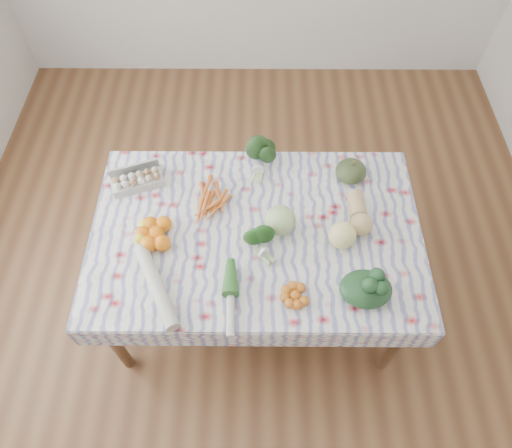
% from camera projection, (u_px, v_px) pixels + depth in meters
% --- Properties ---
extents(ground, '(4.50, 4.50, 0.00)m').
position_uv_depth(ground, '(256.00, 295.00, 2.92)').
color(ground, brown).
rests_on(ground, ground).
extents(dining_table, '(1.60, 1.00, 0.75)m').
position_uv_depth(dining_table, '(256.00, 239.00, 2.35)').
color(dining_table, brown).
rests_on(dining_table, ground).
extents(tablecloth, '(1.66, 1.06, 0.01)m').
position_uv_depth(tablecloth, '(256.00, 231.00, 2.29)').
color(tablecloth, white).
rests_on(tablecloth, dining_table).
extents(egg_carton, '(0.29, 0.19, 0.07)m').
position_uv_depth(egg_carton, '(137.00, 182.00, 2.41)').
color(egg_carton, '#BAB9B4').
rests_on(egg_carton, tablecloth).
extents(carrot_bunch, '(0.29, 0.28, 0.04)m').
position_uv_depth(carrot_bunch, '(208.00, 202.00, 2.36)').
color(carrot_bunch, orange).
rests_on(carrot_bunch, tablecloth).
extents(kale_bunch, '(0.17, 0.15, 0.15)m').
position_uv_depth(kale_bunch, '(259.00, 159.00, 2.45)').
color(kale_bunch, '#1E3C18').
rests_on(kale_bunch, tablecloth).
extents(kabocha_squash, '(0.18, 0.18, 0.11)m').
position_uv_depth(kabocha_squash, '(351.00, 171.00, 2.43)').
color(kabocha_squash, '#3B4925').
rests_on(kabocha_squash, tablecloth).
extents(cabbage, '(0.16, 0.16, 0.15)m').
position_uv_depth(cabbage, '(280.00, 220.00, 2.23)').
color(cabbage, '#A9C77B').
rests_on(cabbage, tablecloth).
extents(butternut_squash, '(0.12, 0.25, 0.11)m').
position_uv_depth(butternut_squash, '(359.00, 213.00, 2.28)').
color(butternut_squash, tan).
rests_on(butternut_squash, tablecloth).
extents(orange_cluster, '(0.27, 0.27, 0.09)m').
position_uv_depth(orange_cluster, '(156.00, 233.00, 2.22)').
color(orange_cluster, orange).
rests_on(orange_cluster, tablecloth).
extents(broccoli, '(0.21, 0.21, 0.11)m').
position_uv_depth(broccoli, '(257.00, 244.00, 2.18)').
color(broccoli, '#1C4915').
rests_on(broccoli, tablecloth).
extents(mandarin_cluster, '(0.19, 0.19, 0.05)m').
position_uv_depth(mandarin_cluster, '(295.00, 295.00, 2.06)').
color(mandarin_cluster, orange).
rests_on(mandarin_cluster, tablecloth).
extents(grapefruit, '(0.18, 0.18, 0.13)m').
position_uv_depth(grapefruit, '(342.00, 235.00, 2.19)').
color(grapefruit, '#F5E588').
rests_on(grapefruit, tablecloth).
extents(spinach_bag, '(0.29, 0.25, 0.11)m').
position_uv_depth(spinach_bag, '(366.00, 289.00, 2.05)').
color(spinach_bag, '#16351A').
rests_on(spinach_bag, tablecloth).
extents(daikon, '(0.27, 0.45, 0.07)m').
position_uv_depth(daikon, '(156.00, 286.00, 2.08)').
color(daikon, beige).
rests_on(daikon, tablecloth).
extents(leek, '(0.05, 0.36, 0.04)m').
position_uv_depth(leek, '(231.00, 298.00, 2.06)').
color(leek, beige).
rests_on(leek, tablecloth).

